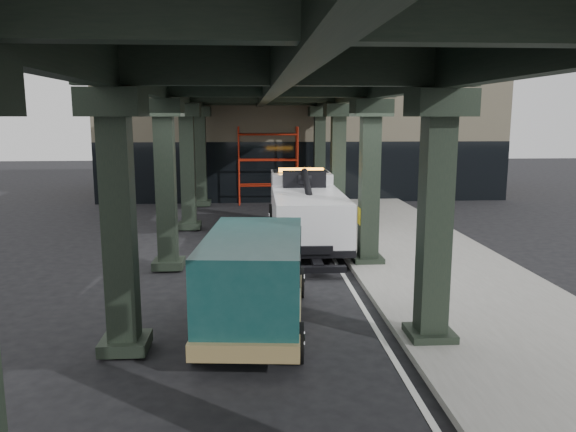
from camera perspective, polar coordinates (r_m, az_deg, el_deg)
name	(u,v)px	position (r m, az deg, el deg)	size (l,w,h in m)	color
ground	(287,287)	(15.15, -0.11, -7.21)	(90.00, 90.00, 0.00)	black
sidewalk	(428,262)	(17.87, 14.04, -4.57)	(5.00, 40.00, 0.15)	gray
lane_stripe	(338,266)	(17.24, 5.11, -5.08)	(0.12, 38.00, 0.01)	silver
viaduct	(268,82)	(16.47, -2.02, 13.41)	(7.40, 32.00, 6.40)	black
building	(298,125)	(34.56, 0.99, 9.24)	(22.00, 10.00, 8.00)	#C6B793
scaffolding	(268,163)	(29.19, -2.05, 5.36)	(3.08, 0.88, 4.00)	#B2210E
tow_truck	(305,207)	(20.19, 1.71, 0.95)	(2.57, 8.20, 2.67)	black
towed_van	(255,277)	(11.97, -3.37, -6.25)	(2.52, 5.40, 2.12)	#11403F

